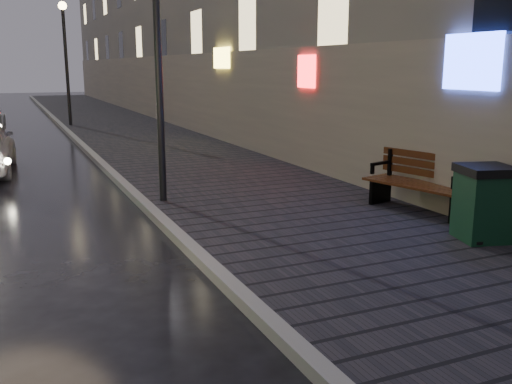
% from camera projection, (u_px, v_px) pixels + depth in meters
% --- Properties ---
extents(ground, '(120.00, 120.00, 0.00)m').
position_uv_depth(ground, '(136.00, 376.00, 5.13)').
color(ground, black).
rests_on(ground, ground).
extents(sidewalk, '(4.60, 58.00, 0.15)m').
position_uv_depth(sidewalk, '(121.00, 127.00, 25.41)').
color(sidewalk, black).
rests_on(sidewalk, ground).
extents(curb, '(0.20, 58.00, 0.15)m').
position_uv_depth(curb, '(65.00, 129.00, 24.46)').
color(curb, slate).
rests_on(curb, ground).
extents(lamp_near, '(0.36, 0.36, 5.28)m').
position_uv_depth(lamp_near, '(157.00, 24.00, 10.46)').
color(lamp_near, black).
rests_on(lamp_near, sidewalk).
extents(lamp_far, '(0.36, 0.36, 5.28)m').
position_uv_depth(lamp_far, '(65.00, 48.00, 24.75)').
color(lamp_far, black).
rests_on(lamp_far, sidewalk).
extents(bench, '(1.21, 2.17, 1.05)m').
position_uv_depth(bench, '(421.00, 182.00, 10.29)').
color(bench, black).
rests_on(bench, sidewalk).
extents(trash_bin, '(0.92, 0.92, 1.14)m').
position_uv_depth(trash_bin, '(484.00, 202.00, 8.56)').
color(trash_bin, black).
rests_on(trash_bin, sidewalk).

